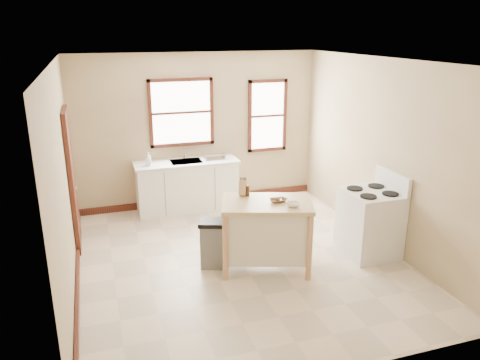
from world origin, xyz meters
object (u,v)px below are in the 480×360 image
pepper_grinder (248,191)px  knife_block (243,189)px  bowl_a (276,201)px  bowl_b (282,200)px  gas_stove (370,214)px  soap_bottle_b (148,160)px  bowl_c (293,204)px  soap_bottle_a (149,159)px  dish_rack (214,157)px  kitchen_island (266,235)px  trash_bin (212,243)px

pepper_grinder → knife_block: bearing=140.8°
bowl_a → bowl_b: size_ratio=1.15×
pepper_grinder → gas_stove: 1.85m
soap_bottle_b → gas_stove: bearing=-32.5°
knife_block → bowl_c: size_ratio=1.18×
soap_bottle_a → knife_block: bearing=-63.8°
dish_rack → bowl_b: (0.27, -2.53, 0.03)m
bowl_c → bowl_b: bearing=105.6°
soap_bottle_b → bowl_a: soap_bottle_b is taller
dish_rack → kitchen_island: bearing=-67.9°
bowl_b → knife_block: bearing=138.5°
soap_bottle_b → kitchen_island: soap_bottle_b is taller
bowl_a → bowl_b: bearing=6.8°
soap_bottle_a → soap_bottle_b: soap_bottle_a is taller
soap_bottle_a → trash_bin: soap_bottle_a is taller
pepper_grinder → bowl_c: (0.43, -0.55, -0.05)m
bowl_c → trash_bin: (-0.96, 0.53, -0.66)m
soap_bottle_b → kitchen_island: 2.81m
gas_stove → kitchen_island: bearing=178.7°
knife_block → bowl_c: knife_block is taller
soap_bottle_b → dish_rack: soap_bottle_b is taller
soap_bottle_a → dish_rack: 1.17m
soap_bottle_b → bowl_c: (1.52, -2.71, -0.01)m
soap_bottle_b → dish_rack: bearing=10.6°
bowl_a → trash_bin: (-0.81, 0.32, -0.66)m
kitchen_island → bowl_a: 0.52m
soap_bottle_a → bowl_c: (1.50, -2.75, -0.02)m
kitchen_island → soap_bottle_a: bearing=134.5°
bowl_a → trash_bin: bearing=158.6°
soap_bottle_a → gas_stove: gas_stove is taller
soap_bottle_b → bowl_a: (1.37, -2.50, -0.01)m
bowl_b → gas_stove: size_ratio=0.12×
knife_block → bowl_b: (0.43, -0.38, -0.08)m
bowl_c → gas_stove: 1.41m
gas_stove → soap_bottle_b: bearing=139.0°
bowl_c → dish_rack: bearing=96.9°
dish_rack → gas_stove: (1.68, -2.53, -0.35)m
bowl_c → gas_stove: gas_stove is taller
dish_rack → trash_bin: size_ratio=0.55×
knife_block → bowl_a: bearing=-18.3°
bowl_a → trash_bin: 1.09m
kitchen_island → bowl_b: 0.55m
knife_block → kitchen_island: bearing=-25.8°
knife_block → bowl_b: size_ratio=1.37×
soap_bottle_a → knife_block: knife_block is taller
pepper_grinder → bowl_b: size_ratio=1.03×
dish_rack → pepper_grinder: (-0.10, -2.20, 0.09)m
bowl_b → gas_stove: 1.45m
soap_bottle_b → gas_stove: 3.82m
pepper_grinder → dish_rack: bearing=87.5°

